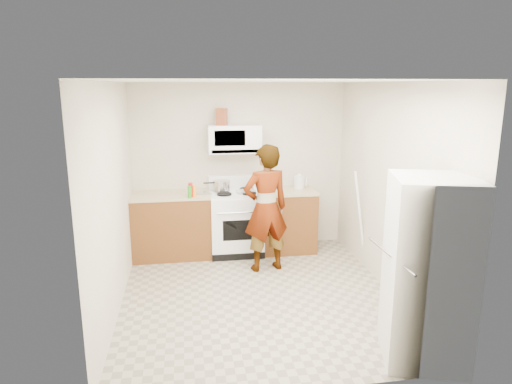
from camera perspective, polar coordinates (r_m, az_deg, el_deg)
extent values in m
plane|color=gray|center=(5.62, 0.32, -12.74)|extent=(3.60, 3.60, 0.00)
cube|color=beige|center=(6.93, -2.05, 3.15)|extent=(3.20, 0.02, 2.50)
cube|color=beige|center=(5.67, 16.41, 0.35)|extent=(0.02, 3.60, 2.50)
cube|color=brown|center=(6.78, -10.46, -4.24)|extent=(1.12, 0.62, 0.90)
cube|color=tan|center=(6.66, -10.63, -0.40)|extent=(1.14, 0.64, 0.03)
cube|color=brown|center=(6.94, 3.90, -3.64)|extent=(0.80, 0.62, 0.90)
cube|color=tan|center=(6.82, 3.96, 0.12)|extent=(0.82, 0.64, 0.03)
cube|color=white|center=(6.80, -2.51, -3.98)|extent=(0.76, 0.65, 0.90)
cube|color=white|center=(6.68, -2.55, -0.17)|extent=(0.76, 0.62, 0.03)
cube|color=white|center=(6.93, -2.82, 1.30)|extent=(0.76, 0.08, 0.20)
cube|color=white|center=(6.68, -2.75, 6.67)|extent=(0.76, 0.38, 0.40)
imported|color=tan|center=(6.07, 1.23, -2.06)|extent=(0.70, 0.54, 1.72)
cube|color=silver|center=(4.38, 20.72, -9.20)|extent=(0.87, 0.87, 1.70)
cylinder|color=silver|center=(6.93, 5.41, 1.25)|extent=(0.19, 0.19, 0.19)
cube|color=brown|center=(6.64, -4.31, 9.38)|extent=(0.18, 0.18, 0.24)
cylinder|color=silver|center=(6.73, -4.32, 0.83)|extent=(0.31, 0.31, 0.13)
cube|color=white|center=(6.61, -1.28, 0.06)|extent=(0.28, 0.21, 0.05)
cylinder|color=red|center=(6.41, -8.18, 0.25)|extent=(0.07, 0.07, 0.20)
cylinder|color=orange|center=(6.41, -7.72, 0.11)|extent=(0.07, 0.07, 0.17)
cylinder|color=#248017|center=(6.35, -8.30, -0.02)|extent=(0.07, 0.07, 0.17)
cylinder|color=silver|center=(6.63, -6.47, -0.12)|extent=(0.28, 0.28, 0.01)
cylinder|color=white|center=(6.43, 12.90, -3.22)|extent=(0.29, 0.13, 1.34)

